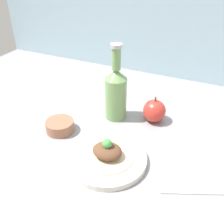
% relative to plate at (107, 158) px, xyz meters
% --- Properties ---
extents(ground_plane, '(1.80, 1.10, 0.04)m').
position_rel_plate_xyz_m(ground_plane, '(-0.06, 0.16, -0.03)').
color(ground_plane, gray).
extents(plate, '(0.24, 0.24, 0.02)m').
position_rel_plate_xyz_m(plate, '(0.00, 0.00, 0.00)').
color(plate, silver).
rests_on(plate, ground_plane).
extents(plated_food, '(0.16, 0.16, 0.07)m').
position_rel_plate_xyz_m(plated_food, '(0.00, -0.00, 0.03)').
color(plated_food, beige).
rests_on(plated_food, plate).
extents(cider_bottle, '(0.08, 0.08, 0.28)m').
position_rel_plate_xyz_m(cider_bottle, '(-0.08, 0.24, 0.10)').
color(cider_bottle, '#729E5B').
rests_on(cider_bottle, ground_plane).
extents(apple, '(0.08, 0.08, 0.10)m').
position_rel_plate_xyz_m(apple, '(0.06, 0.27, 0.03)').
color(apple, red).
rests_on(apple, ground_plane).
extents(napkin, '(0.20, 0.17, 0.01)m').
position_rel_plate_xyz_m(napkin, '(0.24, 0.03, -0.01)').
color(napkin, '#B7BCC6').
rests_on(napkin, ground_plane).
extents(dipping_bowl, '(0.10, 0.10, 0.04)m').
position_rel_plate_xyz_m(dipping_bowl, '(-0.22, 0.07, 0.01)').
color(dipping_bowl, '#996047').
rests_on(dipping_bowl, ground_plane).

